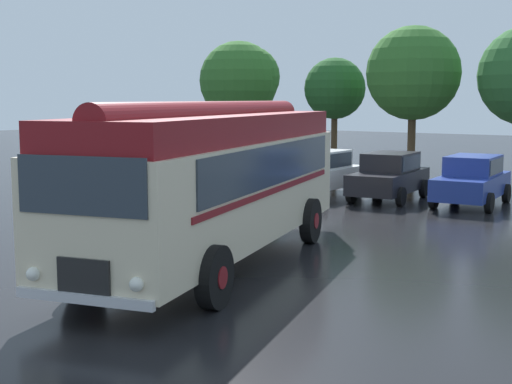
{
  "coord_description": "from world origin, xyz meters",
  "views": [
    {
      "loc": [
        9.56,
        -10.92,
        3.54
      ],
      "look_at": [
        0.21,
        2.46,
        1.4
      ],
      "focal_mm": 50.0,
      "sensor_mm": 36.0,
      "label": 1
    }
  ],
  "objects_px": {
    "vintage_bus": "(216,177)",
    "car_near_left": "(319,173)",
    "car_mid_right": "(472,180)",
    "car_mid_left": "(389,176)"
  },
  "relations": [
    {
      "from": "vintage_bus",
      "to": "car_mid_right",
      "type": "distance_m",
      "value": 11.77
    },
    {
      "from": "car_mid_left",
      "to": "car_mid_right",
      "type": "xyz_separation_m",
      "value": [
        2.83,
        0.33,
        0.0
      ]
    },
    {
      "from": "car_mid_right",
      "to": "car_mid_left",
      "type": "bearing_deg",
      "value": -173.38
    },
    {
      "from": "vintage_bus",
      "to": "car_near_left",
      "type": "distance_m",
      "value": 11.37
    },
    {
      "from": "car_mid_left",
      "to": "car_mid_right",
      "type": "height_order",
      "value": "same"
    },
    {
      "from": "car_near_left",
      "to": "car_mid_right",
      "type": "height_order",
      "value": "same"
    },
    {
      "from": "car_mid_left",
      "to": "car_near_left",
      "type": "bearing_deg",
      "value": -168.02
    },
    {
      "from": "vintage_bus",
      "to": "car_near_left",
      "type": "bearing_deg",
      "value": 108.66
    },
    {
      "from": "car_near_left",
      "to": "car_mid_right",
      "type": "relative_size",
      "value": 0.97
    },
    {
      "from": "car_mid_left",
      "to": "car_mid_right",
      "type": "bearing_deg",
      "value": 6.62
    }
  ]
}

